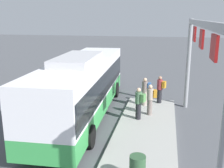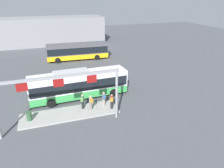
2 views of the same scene
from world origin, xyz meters
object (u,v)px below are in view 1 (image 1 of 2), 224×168
object	(u,v)px
person_waiting_near	(160,89)
person_waiting_mid	(139,103)
bus_main	(83,84)
person_boarding	(145,91)
person_waiting_far	(151,99)

from	to	relation	value
person_waiting_near	person_waiting_mid	distance (m)	3.10
bus_main	person_waiting_near	bearing A→B (deg)	-58.43
person_waiting_near	person_waiting_mid	world-z (taller)	same
person_boarding	person_waiting_mid	xyz separation A→B (m)	(-2.32, 0.13, 0.00)
person_waiting_near	person_waiting_far	bearing A→B (deg)	98.35
person_waiting_near	person_waiting_far	distance (m)	2.21
bus_main	person_waiting_near	distance (m)	4.90
person_waiting_near	person_waiting_far	world-z (taller)	same
person_waiting_mid	person_waiting_far	size ratio (longest dim) A/B	1.00
bus_main	person_waiting_far	world-z (taller)	bus_main
person_waiting_near	person_waiting_mid	size ratio (longest dim) A/B	1.00
person_waiting_mid	bus_main	bearing A→B (deg)	17.91
bus_main	person_waiting_mid	distance (m)	3.13
bus_main	person_waiting_near	world-z (taller)	bus_main
person_waiting_far	bus_main	bearing A→B (deg)	0.35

